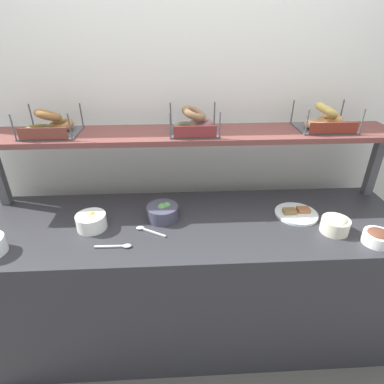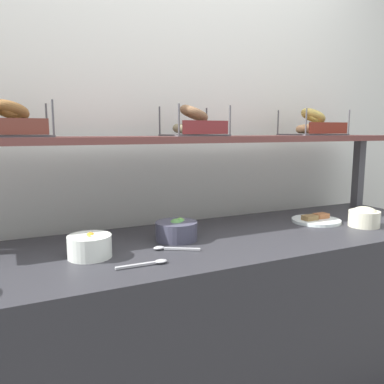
{
  "view_description": "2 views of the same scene",
  "coord_description": "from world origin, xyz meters",
  "px_view_note": "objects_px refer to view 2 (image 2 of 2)",
  "views": [
    {
      "loc": [
        -0.09,
        -1.42,
        1.81
      ],
      "look_at": [
        -0.01,
        0.04,
        1.02
      ],
      "focal_mm": 28.94,
      "sensor_mm": 36.0,
      "label": 1
    },
    {
      "loc": [
        -0.81,
        -1.42,
        1.3
      ],
      "look_at": [
        -0.08,
        0.1,
        1.04
      ],
      "focal_mm": 36.57,
      "sensor_mm": 36.0,
      "label": 2
    }
  ],
  "objects_px": {
    "bowl_potato_salad": "(364,217)",
    "bagel_basket_sesame": "(313,126)",
    "serving_spoon_by_edge": "(169,248)",
    "bowl_veggie_mix": "(177,230)",
    "serving_plate_white": "(316,220)",
    "serving_spoon_near_plate": "(150,263)",
    "bagel_basket_poppy": "(194,126)",
    "bowl_fruit_salad": "(90,246)",
    "bagel_basket_cinnamon_raisin": "(11,125)"
  },
  "relations": [
    {
      "from": "serving_plate_white",
      "to": "bagel_basket_poppy",
      "type": "bearing_deg",
      "value": 159.22
    },
    {
      "from": "bowl_fruit_salad",
      "to": "serving_spoon_by_edge",
      "type": "height_order",
      "value": "bowl_fruit_salad"
    },
    {
      "from": "bowl_veggie_mix",
      "to": "bowl_fruit_salad",
      "type": "distance_m",
      "value": 0.38
    },
    {
      "from": "bagel_basket_poppy",
      "to": "bowl_veggie_mix",
      "type": "bearing_deg",
      "value": -131.09
    },
    {
      "from": "bagel_basket_poppy",
      "to": "bagel_basket_sesame",
      "type": "distance_m",
      "value": 0.75
    },
    {
      "from": "bowl_fruit_salad",
      "to": "bowl_potato_salad",
      "type": "height_order",
      "value": "bowl_potato_salad"
    },
    {
      "from": "bowl_veggie_mix",
      "to": "bagel_basket_sesame",
      "type": "xyz_separation_m",
      "value": [
        0.94,
        0.24,
        0.44
      ]
    },
    {
      "from": "bowl_fruit_salad",
      "to": "serving_plate_white",
      "type": "height_order",
      "value": "bowl_fruit_salad"
    },
    {
      "from": "serving_plate_white",
      "to": "serving_spoon_near_plate",
      "type": "xyz_separation_m",
      "value": [
        -0.97,
        -0.24,
        -0.0
      ]
    },
    {
      "from": "bowl_veggie_mix",
      "to": "serving_spoon_near_plate",
      "type": "bearing_deg",
      "value": -129.87
    },
    {
      "from": "bowl_potato_salad",
      "to": "serving_plate_white",
      "type": "relative_size",
      "value": 0.6
    },
    {
      "from": "bowl_potato_salad",
      "to": "serving_spoon_near_plate",
      "type": "relative_size",
      "value": 0.79
    },
    {
      "from": "bowl_potato_salad",
      "to": "bagel_basket_poppy",
      "type": "bearing_deg",
      "value": 151.55
    },
    {
      "from": "bowl_fruit_salad",
      "to": "serving_spoon_near_plate",
      "type": "height_order",
      "value": "bowl_fruit_salad"
    },
    {
      "from": "bowl_potato_salad",
      "to": "serving_plate_white",
      "type": "xyz_separation_m",
      "value": [
        -0.14,
        0.17,
        -0.04
      ]
    },
    {
      "from": "serving_spoon_by_edge",
      "to": "bagel_basket_sesame",
      "type": "relative_size",
      "value": 0.52
    },
    {
      "from": "serving_spoon_by_edge",
      "to": "bagel_basket_cinnamon_raisin",
      "type": "bearing_deg",
      "value": 146.53
    },
    {
      "from": "bagel_basket_cinnamon_raisin",
      "to": "serving_spoon_by_edge",
      "type": "bearing_deg",
      "value": -33.47
    },
    {
      "from": "serving_spoon_near_plate",
      "to": "bagel_basket_cinnamon_raisin",
      "type": "bearing_deg",
      "value": 129.82
    },
    {
      "from": "bagel_basket_poppy",
      "to": "bagel_basket_cinnamon_raisin",
      "type": "bearing_deg",
      "value": 179.29
    },
    {
      "from": "bowl_potato_salad",
      "to": "serving_spoon_near_plate",
      "type": "height_order",
      "value": "bowl_potato_salad"
    },
    {
      "from": "bowl_fruit_salad",
      "to": "serving_plate_white",
      "type": "bearing_deg",
      "value": 3.37
    },
    {
      "from": "serving_spoon_by_edge",
      "to": "bowl_veggie_mix",
      "type": "bearing_deg",
      "value": 55.16
    },
    {
      "from": "bowl_potato_salad",
      "to": "bagel_basket_sesame",
      "type": "height_order",
      "value": "bagel_basket_sesame"
    },
    {
      "from": "bowl_veggie_mix",
      "to": "serving_plate_white",
      "type": "height_order",
      "value": "bowl_veggie_mix"
    },
    {
      "from": "serving_plate_white",
      "to": "serving_spoon_near_plate",
      "type": "height_order",
      "value": "serving_plate_white"
    },
    {
      "from": "serving_spoon_by_edge",
      "to": "bagel_basket_sesame",
      "type": "height_order",
      "value": "bagel_basket_sesame"
    },
    {
      "from": "bagel_basket_poppy",
      "to": "bagel_basket_sesame",
      "type": "xyz_separation_m",
      "value": [
        0.75,
        0.02,
        0.0
      ]
    },
    {
      "from": "bowl_veggie_mix",
      "to": "bagel_basket_poppy",
      "type": "xyz_separation_m",
      "value": [
        0.18,
        0.21,
        0.44
      ]
    },
    {
      "from": "bowl_veggie_mix",
      "to": "bagel_basket_sesame",
      "type": "height_order",
      "value": "bagel_basket_sesame"
    },
    {
      "from": "bowl_veggie_mix",
      "to": "serving_plate_white",
      "type": "relative_size",
      "value": 0.73
    },
    {
      "from": "bowl_fruit_salad",
      "to": "bagel_basket_poppy",
      "type": "xyz_separation_m",
      "value": [
        0.56,
        0.29,
        0.44
      ]
    },
    {
      "from": "bagel_basket_poppy",
      "to": "bagel_basket_sesame",
      "type": "relative_size",
      "value": 0.87
    },
    {
      "from": "bowl_veggie_mix",
      "to": "serving_spoon_by_edge",
      "type": "distance_m",
      "value": 0.15
    },
    {
      "from": "serving_spoon_by_edge",
      "to": "bagel_basket_sesame",
      "type": "distance_m",
      "value": 1.18
    },
    {
      "from": "serving_plate_white",
      "to": "serving_spoon_near_plate",
      "type": "relative_size",
      "value": 1.32
    },
    {
      "from": "bowl_veggie_mix",
      "to": "bowl_fruit_salad",
      "type": "relative_size",
      "value": 1.12
    },
    {
      "from": "bagel_basket_cinnamon_raisin",
      "to": "bagel_basket_sesame",
      "type": "xyz_separation_m",
      "value": [
        1.54,
        0.01,
        0.0
      ]
    },
    {
      "from": "serving_spoon_near_plate",
      "to": "bagel_basket_cinnamon_raisin",
      "type": "xyz_separation_m",
      "value": [
        -0.39,
        0.47,
        0.47
      ]
    },
    {
      "from": "bowl_potato_salad",
      "to": "serving_spoon_by_edge",
      "type": "bearing_deg",
      "value": 176.65
    },
    {
      "from": "serving_plate_white",
      "to": "serving_spoon_by_edge",
      "type": "xyz_separation_m",
      "value": [
        -0.85,
        -0.11,
        -0.0
      ]
    },
    {
      "from": "bowl_potato_salad",
      "to": "bagel_basket_poppy",
      "type": "height_order",
      "value": "bagel_basket_poppy"
    },
    {
      "from": "bowl_veggie_mix",
      "to": "serving_spoon_by_edge",
      "type": "bearing_deg",
      "value": -124.84
    },
    {
      "from": "bagel_basket_cinnamon_raisin",
      "to": "bagel_basket_sesame",
      "type": "bearing_deg",
      "value": 0.53
    },
    {
      "from": "bowl_veggie_mix",
      "to": "bagel_basket_cinnamon_raisin",
      "type": "bearing_deg",
      "value": 159.79
    },
    {
      "from": "bowl_fruit_salad",
      "to": "bowl_potato_salad",
      "type": "xyz_separation_m",
      "value": [
        1.28,
        -0.1,
        0.01
      ]
    },
    {
      "from": "bagel_basket_cinnamon_raisin",
      "to": "bagel_basket_sesame",
      "type": "relative_size",
      "value": 0.95
    },
    {
      "from": "bowl_veggie_mix",
      "to": "bagel_basket_sesame",
      "type": "relative_size",
      "value": 0.56
    },
    {
      "from": "bowl_fruit_salad",
      "to": "bagel_basket_sesame",
      "type": "relative_size",
      "value": 0.5
    },
    {
      "from": "bowl_fruit_salad",
      "to": "serving_spoon_near_plate",
      "type": "bearing_deg",
      "value": -46.15
    }
  ]
}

